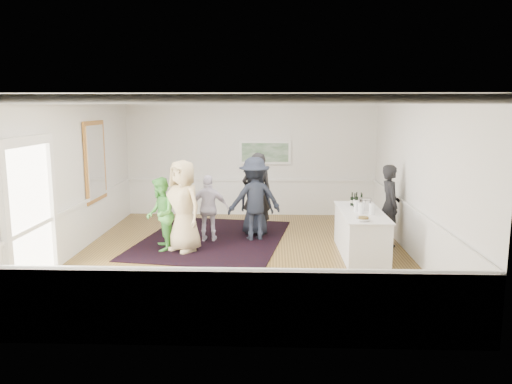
{
  "coord_description": "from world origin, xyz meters",
  "views": [
    {
      "loc": [
        0.63,
        -9.96,
        3.03
      ],
      "look_at": [
        0.28,
        0.2,
        1.3
      ],
      "focal_mm": 35.0,
      "sensor_mm": 36.0,
      "label": 1
    }
  ],
  "objects_px": {
    "bartender": "(390,205)",
    "guest_tan": "(183,206)",
    "nut_bowl": "(363,219)",
    "serving_table": "(361,233)",
    "guest_dark_a": "(254,199)",
    "ice_bucket": "(365,204)",
    "guest_green": "(160,214)",
    "guest_navy": "(256,200)",
    "guest_lilac": "(209,208)",
    "guest_dark_b": "(257,194)"
  },
  "relations": [
    {
      "from": "guest_green",
      "to": "guest_dark_b",
      "type": "bearing_deg",
      "value": 113.07
    },
    {
      "from": "guest_lilac",
      "to": "nut_bowl",
      "type": "bearing_deg",
      "value": 151.06
    },
    {
      "from": "guest_dark_b",
      "to": "serving_table",
      "type": "bearing_deg",
      "value": 128.0
    },
    {
      "from": "serving_table",
      "to": "guest_dark_b",
      "type": "height_order",
      "value": "guest_dark_b"
    },
    {
      "from": "guest_dark_b",
      "to": "bartender",
      "type": "bearing_deg",
      "value": 148.44
    },
    {
      "from": "guest_dark_a",
      "to": "guest_dark_b",
      "type": "xyz_separation_m",
      "value": [
        0.04,
        0.48,
        0.03
      ]
    },
    {
      "from": "serving_table",
      "to": "guest_green",
      "type": "bearing_deg",
      "value": 177.24
    },
    {
      "from": "bartender",
      "to": "ice_bucket",
      "type": "xyz_separation_m",
      "value": [
        -0.66,
        -0.62,
        0.14
      ]
    },
    {
      "from": "guest_lilac",
      "to": "guest_dark_b",
      "type": "bearing_deg",
      "value": -147.24
    },
    {
      "from": "ice_bucket",
      "to": "nut_bowl",
      "type": "distance_m",
      "value": 1.04
    },
    {
      "from": "guest_tan",
      "to": "guest_dark_a",
      "type": "distance_m",
      "value": 1.77
    },
    {
      "from": "serving_table",
      "to": "nut_bowl",
      "type": "relative_size",
      "value": 8.19
    },
    {
      "from": "nut_bowl",
      "to": "guest_tan",
      "type": "bearing_deg",
      "value": 164.37
    },
    {
      "from": "guest_lilac",
      "to": "nut_bowl",
      "type": "height_order",
      "value": "guest_lilac"
    },
    {
      "from": "bartender",
      "to": "ice_bucket",
      "type": "distance_m",
      "value": 0.92
    },
    {
      "from": "serving_table",
      "to": "guest_lilac",
      "type": "distance_m",
      "value": 3.42
    },
    {
      "from": "guest_tan",
      "to": "guest_green",
      "type": "relative_size",
      "value": 1.24
    },
    {
      "from": "guest_tan",
      "to": "ice_bucket",
      "type": "distance_m",
      "value": 3.8
    },
    {
      "from": "guest_dark_b",
      "to": "ice_bucket",
      "type": "xyz_separation_m",
      "value": [
        2.3,
        -1.46,
        0.05
      ]
    },
    {
      "from": "guest_navy",
      "to": "guest_tan",
      "type": "bearing_deg",
      "value": 64.71
    },
    {
      "from": "guest_lilac",
      "to": "ice_bucket",
      "type": "distance_m",
      "value": 3.47
    },
    {
      "from": "guest_tan",
      "to": "guest_dark_a",
      "type": "xyz_separation_m",
      "value": [
        1.46,
        0.99,
        -0.02
      ]
    },
    {
      "from": "serving_table",
      "to": "guest_lilac",
      "type": "relative_size",
      "value": 1.49
    },
    {
      "from": "bartender",
      "to": "guest_lilac",
      "type": "distance_m",
      "value": 4.03
    },
    {
      "from": "guest_green",
      "to": "ice_bucket",
      "type": "xyz_separation_m",
      "value": [
        4.3,
        -0.05,
        0.25
      ]
    },
    {
      "from": "guest_dark_b",
      "to": "nut_bowl",
      "type": "height_order",
      "value": "guest_dark_b"
    },
    {
      "from": "serving_table",
      "to": "guest_dark_a",
      "type": "xyz_separation_m",
      "value": [
        -2.24,
        1.13,
        0.49
      ]
    },
    {
      "from": "serving_table",
      "to": "guest_navy",
      "type": "xyz_separation_m",
      "value": [
        -2.23,
        1.57,
        0.38
      ]
    },
    {
      "from": "guest_dark_a",
      "to": "ice_bucket",
      "type": "xyz_separation_m",
      "value": [
        2.34,
        -0.98,
        0.08
      ]
    },
    {
      "from": "guest_dark_a",
      "to": "nut_bowl",
      "type": "bearing_deg",
      "value": 120.09
    },
    {
      "from": "guest_navy",
      "to": "bartender",
      "type": "bearing_deg",
      "value": -174.25
    },
    {
      "from": "serving_table",
      "to": "bartender",
      "type": "height_order",
      "value": "bartender"
    },
    {
      "from": "guest_dark_a",
      "to": "nut_bowl",
      "type": "distance_m",
      "value": 2.92
    },
    {
      "from": "serving_table",
      "to": "bartender",
      "type": "relative_size",
      "value": 1.26
    },
    {
      "from": "guest_lilac",
      "to": "guest_dark_a",
      "type": "xyz_separation_m",
      "value": [
        1.03,
        0.18,
        0.19
      ]
    },
    {
      "from": "guest_tan",
      "to": "ice_bucket",
      "type": "relative_size",
      "value": 7.5
    },
    {
      "from": "guest_dark_b",
      "to": "guest_dark_a",
      "type": "bearing_deg",
      "value": 69.47
    },
    {
      "from": "guest_green",
      "to": "guest_navy",
      "type": "bearing_deg",
      "value": 112.61
    },
    {
      "from": "bartender",
      "to": "guest_tan",
      "type": "bearing_deg",
      "value": 95.2
    },
    {
      "from": "bartender",
      "to": "guest_green",
      "type": "bearing_deg",
      "value": 93.65
    },
    {
      "from": "guest_dark_a",
      "to": "guest_navy",
      "type": "bearing_deg",
      "value": -108.15
    },
    {
      "from": "ice_bucket",
      "to": "guest_navy",
      "type": "bearing_deg",
      "value": 148.66
    },
    {
      "from": "serving_table",
      "to": "guest_navy",
      "type": "relative_size",
      "value": 1.35
    },
    {
      "from": "guest_dark_b",
      "to": "guest_navy",
      "type": "height_order",
      "value": "guest_dark_b"
    },
    {
      "from": "bartender",
      "to": "guest_tan",
      "type": "relative_size",
      "value": 0.92
    },
    {
      "from": "guest_tan",
      "to": "guest_green",
      "type": "xyz_separation_m",
      "value": [
        -0.5,
        0.06,
        -0.19
      ]
    },
    {
      "from": "guest_lilac",
      "to": "guest_dark_a",
      "type": "distance_m",
      "value": 1.06
    },
    {
      "from": "guest_dark_a",
      "to": "guest_navy",
      "type": "height_order",
      "value": "guest_dark_a"
    },
    {
      "from": "guest_lilac",
      "to": "guest_navy",
      "type": "distance_m",
      "value": 1.21
    },
    {
      "from": "guest_dark_a",
      "to": "nut_bowl",
      "type": "height_order",
      "value": "guest_dark_a"
    }
  ]
}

